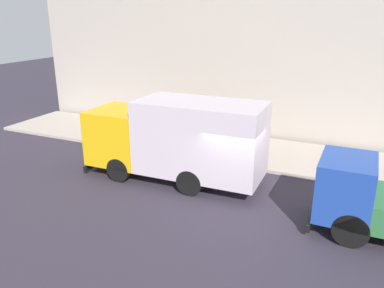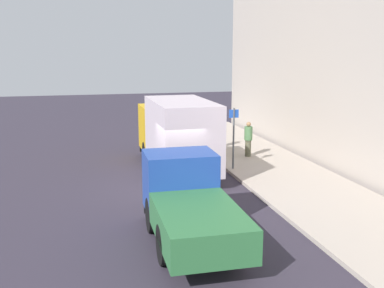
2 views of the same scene
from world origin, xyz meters
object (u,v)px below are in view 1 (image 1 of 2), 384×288
(pedestrian_walking, at_px, (138,125))
(pedestrian_standing, at_px, (187,126))
(large_utility_truck, at_px, (177,138))
(street_sign_post, at_px, (215,125))
(traffic_cone_orange, at_px, (134,138))

(pedestrian_walking, bearing_deg, pedestrian_standing, -76.56)
(pedestrian_walking, bearing_deg, large_utility_truck, -137.33)
(large_utility_truck, xyz_separation_m, street_sign_post, (2.44, -0.66, -0.03))
(pedestrian_standing, relative_size, street_sign_post, 0.64)
(pedestrian_standing, relative_size, traffic_cone_orange, 2.56)
(large_utility_truck, height_order, pedestrian_walking, large_utility_truck)
(large_utility_truck, relative_size, pedestrian_standing, 4.13)
(pedestrian_walking, xyz_separation_m, street_sign_post, (-0.62, -4.36, 0.70))
(street_sign_post, bearing_deg, large_utility_truck, 164.82)
(large_utility_truck, distance_m, street_sign_post, 2.53)
(large_utility_truck, bearing_deg, traffic_cone_orange, 52.92)
(pedestrian_standing, bearing_deg, pedestrian_walking, -103.26)
(large_utility_truck, xyz_separation_m, pedestrian_standing, (3.94, 1.42, -0.72))
(pedestrian_walking, height_order, pedestrian_standing, pedestrian_standing)
(pedestrian_walking, distance_m, traffic_cone_orange, 0.64)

